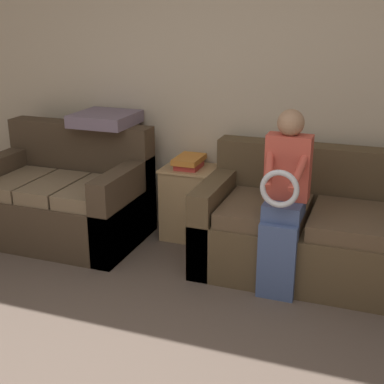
# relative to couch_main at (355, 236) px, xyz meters

# --- Properties ---
(wall_back) EXTENTS (7.51, 0.06, 2.55)m
(wall_back) POSITION_rel_couch_main_xyz_m (-0.95, 0.50, 0.96)
(wall_back) COLOR beige
(wall_back) RESTS_ON ground_plane
(couch_main) EXTENTS (2.20, 0.89, 0.87)m
(couch_main) POSITION_rel_couch_main_xyz_m (0.00, 0.00, 0.00)
(couch_main) COLOR brown
(couch_main) RESTS_ON ground_plane
(couch_side) EXTENTS (1.31, 0.87, 0.92)m
(couch_side) POSITION_rel_couch_main_xyz_m (-2.33, -0.09, 0.01)
(couch_side) COLOR #473828
(couch_side) RESTS_ON ground_plane
(child_left_seated) EXTENTS (0.30, 0.38, 1.23)m
(child_left_seated) POSITION_rel_couch_main_xyz_m (-0.46, -0.37, 0.36)
(child_left_seated) COLOR #475B8E
(child_left_seated) RESTS_ON ground_plane
(side_shelf) EXTENTS (0.44, 0.38, 0.61)m
(side_shelf) POSITION_rel_couch_main_xyz_m (-1.34, 0.26, -0.00)
(side_shelf) COLOR tan
(side_shelf) RESTS_ON ground_plane
(book_stack) EXTENTS (0.20, 0.31, 0.09)m
(book_stack) POSITION_rel_couch_main_xyz_m (-1.35, 0.26, 0.34)
(book_stack) COLOR #BC3833
(book_stack) RESTS_ON side_shelf
(throw_pillow) EXTENTS (0.48, 0.48, 0.10)m
(throw_pillow) POSITION_rel_couch_main_xyz_m (-2.07, 0.20, 0.66)
(throw_pillow) COLOR slate
(throw_pillow) RESTS_ON couch_side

